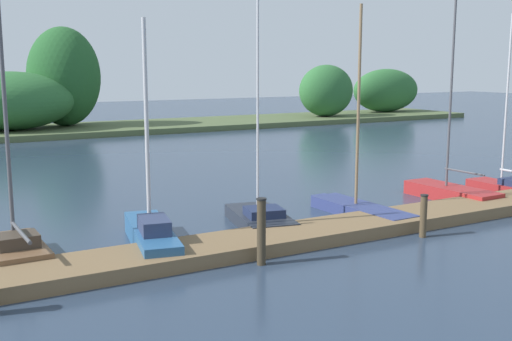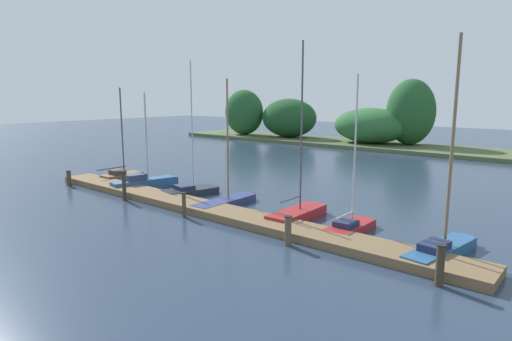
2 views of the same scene
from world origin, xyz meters
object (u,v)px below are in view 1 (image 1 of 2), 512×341
Objects in this scene: sailboat_3 at (358,207)px; mooring_piling_1 at (261,231)px; sailboat_1 at (151,232)px; mooring_piling_2 at (423,216)px; sailboat_0 at (15,246)px; sailboat_2 at (259,215)px; sailboat_5 at (504,185)px; sailboat_4 at (448,190)px.

sailboat_3 is 4.03× the size of mooring_piling_1.
sailboat_1 is 6.94m from sailboat_3.
sailboat_1 is at bearing 158.20° from mooring_piling_2.
sailboat_0 is 6.88m from sailboat_2.
sailboat_1 is 3.63× the size of mooring_piling_1.
sailboat_5 is 4.04× the size of mooring_piling_1.
mooring_piling_1 is (-5.14, -2.79, 0.54)m from sailboat_3.
sailboat_2 reaches higher than sailboat_1.
sailboat_2 is at bearing 134.48° from mooring_piling_2.
sailboat_0 is 0.95× the size of sailboat_5.
sailboat_4 reaches higher than sailboat_5.
sailboat_2 is 7.67m from sailboat_4.
mooring_piling_2 is (10.18, -3.26, 0.24)m from sailboat_0.
sailboat_0 is 1.06× the size of sailboat_1.
sailboat_3 is at bearing 89.39° from mooring_piling_2.
sailboat_3 reaches higher than mooring_piling_2.
sailboat_2 reaches higher than mooring_piling_2.
sailboat_5 is at bearing -90.47° from sailboat_3.
mooring_piling_2 is (-0.03, -2.89, 0.32)m from sailboat_3.
sailboat_2 is at bearing 61.10° from mooring_piling_1.
sailboat_2 is 10.43m from sailboat_5.
sailboat_2 reaches higher than sailboat_5.
sailboat_1 is 0.73× the size of sailboat_4.
sailboat_4 is (14.54, -0.03, -0.03)m from sailboat_0.
sailboat_1 is 11.28m from sailboat_4.
sailboat_5 is 5.45× the size of mooring_piling_2.
sailboat_0 is 10.22m from sailboat_3.
sailboat_1 is at bearing 123.99° from mooring_piling_1.
sailboat_5 reaches higher than sailboat_0.
sailboat_0 is 10.69m from mooring_piling_2.
sailboat_0 is 3.83× the size of mooring_piling_1.
mooring_piling_1 is (-9.47, -3.13, 0.48)m from sailboat_4.
sailboat_1 is at bearing 89.02° from sailboat_3.
sailboat_5 is at bearing 13.68° from mooring_piling_1.
sailboat_2 is 4.73m from mooring_piling_2.
mooring_piling_2 is (-7.12, -3.07, 0.31)m from sailboat_5.
sailboat_2 is 1.16× the size of sailboat_5.
sailboat_0 is 0.82× the size of sailboat_2.
sailboat_1 is 0.90× the size of sailboat_3.
mooring_piling_1 is at bearing 116.48° from sailboat_3.
sailboat_4 reaches higher than sailboat_3.
sailboat_0 is 17.30m from sailboat_5.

